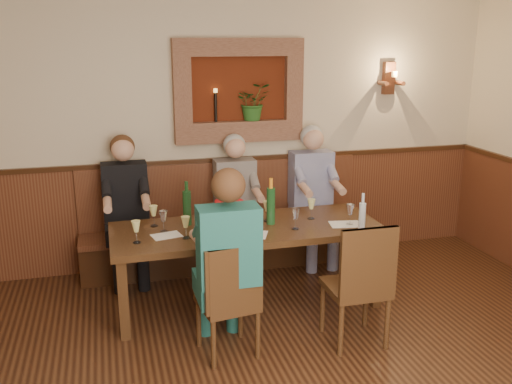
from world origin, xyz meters
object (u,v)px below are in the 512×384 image
dining_table (247,234)px  chair_near_right (356,307)px  person_chair_front (227,278)px  water_bottle (362,216)px  wine_bottle_green_a (271,205)px  person_bench_mid (237,215)px  spittoon_bucket (229,217)px  person_bench_left (127,222)px  wine_bottle_green_b (187,207)px  bench (225,236)px  person_bench_right (313,206)px  chair_near_left (228,321)px

dining_table → chair_near_right: bearing=-53.0°
person_chair_front → water_bottle: person_chair_front is taller
wine_bottle_green_a → person_bench_mid: bearing=98.6°
dining_table → spittoon_bucket: (-0.18, -0.11, 0.22)m
person_bench_left → wine_bottle_green_b: bearing=-51.6°
person_bench_mid → wine_bottle_green_a: size_ratio=3.36×
bench → person_bench_left: 1.06m
dining_table → spittoon_bucket: bearing=-149.9°
bench → spittoon_bucket: size_ratio=10.65×
person_bench_mid → person_chair_front: person_chair_front is taller
person_bench_mid → wine_bottle_green_b: person_bench_mid is taller
chair_near_right → person_chair_front: (-1.03, 0.12, 0.33)m
dining_table → person_chair_front: 0.85m
bench → chair_near_right: bench is taller
person_bench_mid → person_chair_front: size_ratio=0.95×
person_bench_right → wine_bottle_green_b: size_ratio=3.70×
wine_bottle_green_b → water_bottle: bearing=-20.6°
dining_table → spittoon_bucket: 0.30m
person_bench_right → spittoon_bucket: size_ratio=5.29×
person_bench_mid → person_bench_right: bearing=-0.1°
wine_bottle_green_a → wine_bottle_green_b: bearing=166.7°
spittoon_bucket → water_bottle: (1.14, -0.25, -0.01)m
person_bench_left → wine_bottle_green_a: 1.52m
person_chair_front → bench: bearing=78.4°
person_chair_front → wine_bottle_green_a: (0.58, 0.79, 0.30)m
bench → person_bench_mid: (0.11, -0.11, 0.26)m
person_bench_left → water_bottle: 2.32m
chair_near_right → person_bench_mid: (-0.57, 1.73, 0.29)m
dining_table → wine_bottle_green_b: 0.59m
chair_near_left → wine_bottle_green_b: wine_bottle_green_b is taller
bench → person_bench_mid: bearing=-44.9°
dining_table → wine_bottle_green_a: (0.23, 0.02, 0.25)m
person_bench_mid → wine_bottle_green_a: (0.12, -0.82, 0.34)m
chair_near_right → wine_bottle_green_a: wine_bottle_green_a is taller
person_bench_mid → spittoon_bucket: bearing=-107.0°
bench → chair_near_left: (-0.35, -1.75, -0.05)m
chair_near_left → person_bench_mid: (0.46, 1.64, 0.32)m
person_bench_right → water_bottle: bearing=-90.0°
chair_near_left → wine_bottle_green_b: bearing=90.3°
chair_near_left → wine_bottle_green_a: wine_bottle_green_a is taller
chair_near_right → person_bench_left: (-1.69, 1.73, 0.31)m
person_bench_left → person_bench_mid: 1.12m
spittoon_bucket → wine_bottle_green_a: bearing=16.6°
bench → wine_bottle_green_b: size_ratio=7.45×
dining_table → chair_near_right: 1.18m
wine_bottle_green_a → water_bottle: size_ratio=1.27×
chair_near_right → spittoon_bucket: bearing=137.9°
dining_table → person_bench_left: size_ratio=1.63×
dining_table → bench: bearing=90.0°
spittoon_bucket → water_bottle: water_bottle is taller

